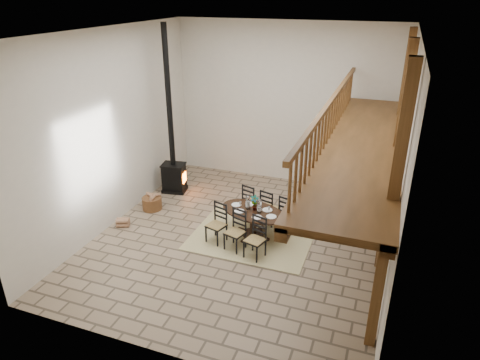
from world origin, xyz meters
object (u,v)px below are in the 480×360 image
(dining_table, at_px, (253,222))
(log_stack, at_px, (123,222))
(wood_stove, at_px, (173,158))
(log_basket, at_px, (152,203))

(dining_table, distance_m, log_stack, 3.50)
(dining_table, relative_size, wood_stove, 0.46)
(log_stack, bearing_deg, wood_stove, 83.77)
(wood_stove, xyz_separation_m, log_basket, (-0.04, -1.29, -0.91))
(dining_table, bearing_deg, log_basket, -170.74)
(wood_stove, height_order, log_basket, wood_stove)
(dining_table, relative_size, log_basket, 4.17)
(log_basket, bearing_deg, log_stack, -100.99)
(dining_table, xyz_separation_m, wood_stove, (-3.15, 1.67, 0.73))
(log_basket, bearing_deg, wood_stove, 88.05)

